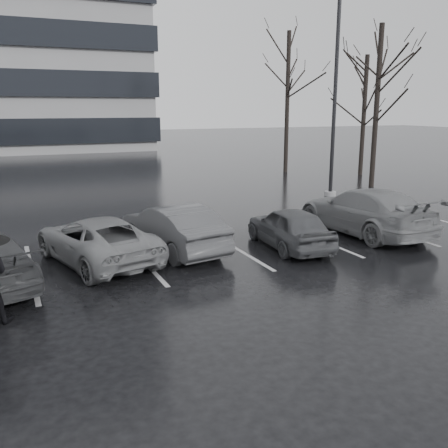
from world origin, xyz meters
name	(u,v)px	position (x,y,z in m)	size (l,w,h in m)	color
ground	(254,275)	(0.00, 0.00, 0.00)	(160.00, 160.00, 0.00)	black
car_main	(290,227)	(2.07, 1.76, 0.61)	(1.44, 3.57, 1.22)	black
car_west_a	(173,228)	(-1.15, 2.78, 0.68)	(1.43, 4.10, 1.35)	#2A292C
car_west_b	(96,240)	(-3.33, 2.60, 0.61)	(2.03, 4.40, 1.22)	#535356
car_east	(364,211)	(5.18, 2.26, 0.74)	(2.08, 5.11, 1.48)	#535356
lamp_post	(335,97)	(8.37, 8.53, 4.44)	(0.53, 0.53, 9.70)	gray
stall_stripes	(189,252)	(-0.80, 2.50, 0.00)	(19.72, 5.00, 0.00)	#AEAEB0
tree_east	(376,108)	(12.00, 10.00, 4.00)	(0.26, 0.26, 8.00)	black
tree_ne	(364,116)	(14.50, 14.00, 3.50)	(0.26, 0.26, 7.00)	black
tree_north	(287,103)	(11.00, 17.00, 4.25)	(0.26, 0.26, 8.50)	black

